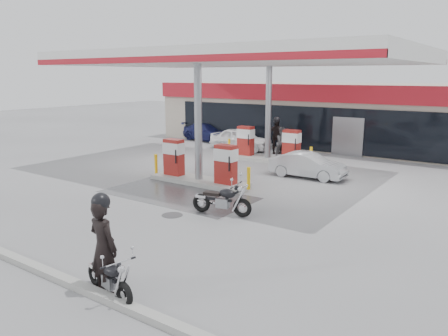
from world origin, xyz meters
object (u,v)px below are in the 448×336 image
object	(u,v)px
sedan_white	(241,139)
biker_walking	(276,137)
parked_car_left	(208,132)
pump_island_far	(268,148)
hatchback_silver	(308,165)
biker_main	(103,247)
pump_island_near	(199,167)
parked_motorcycle	(223,201)
attendant	(282,143)
main_motorcycle	(110,278)

from	to	relation	value
sedan_white	biker_walking	size ratio (longest dim) A/B	1.92
biker_walking	parked_car_left	bearing A→B (deg)	129.43
biker_walking	sedan_white	bearing A→B (deg)	145.34
pump_island_far	hatchback_silver	distance (m)	4.16
sedan_white	hatchback_silver	world-z (taller)	sedan_white
biker_main	hatchback_silver	xyz separation A→B (m)	(-0.95, 12.37, -0.47)
pump_island_near	hatchback_silver	bearing A→B (deg)	46.64
pump_island_near	hatchback_silver	world-z (taller)	pump_island_near
pump_island_far	sedan_white	size ratio (longest dim) A/B	1.32
parked_motorcycle	attendant	xyz separation A→B (m)	(-2.97, 9.99, 0.40)
sedan_white	parked_car_left	distance (m)	4.27
pump_island_near	biker_walking	size ratio (longest dim) A/B	2.53
pump_island_far	sedan_white	bearing A→B (deg)	144.71
parked_car_left	hatchback_silver	bearing A→B (deg)	-110.23
sedan_white	attendant	world-z (taller)	attendant
pump_island_near	sedan_white	bearing A→B (deg)	110.76
hatchback_silver	biker_walking	size ratio (longest dim) A/B	1.69
attendant	parked_car_left	xyz separation A→B (m)	(-7.34, 3.00, -0.26)
pump_island_far	parked_motorcycle	xyz separation A→B (m)	(3.33, -8.99, -0.23)
attendant	biker_main	bearing A→B (deg)	-142.26
hatchback_silver	biker_main	bearing A→B (deg)	-177.46
pump_island_far	main_motorcycle	world-z (taller)	pump_island_far
biker_main	biker_walking	distance (m)	17.69
biker_main	attendant	distance (m)	16.27
pump_island_near	sedan_white	distance (m)	8.77
pump_island_near	parked_car_left	world-z (taller)	pump_island_near
main_motorcycle	parked_car_left	bearing A→B (deg)	133.50
pump_island_far	parked_motorcycle	distance (m)	9.59
sedan_white	biker_walking	bearing A→B (deg)	-94.86
pump_island_near	biker_walking	xyz separation A→B (m)	(-0.66, 8.20, 0.30)
pump_island_near	parked_motorcycle	world-z (taller)	pump_island_near
pump_island_far	biker_walking	world-z (taller)	biker_walking
pump_island_far	biker_main	size ratio (longest dim) A/B	2.48
pump_island_near	biker_main	bearing A→B (deg)	-63.63
attendant	biker_walking	xyz separation A→B (m)	(-1.03, 1.20, 0.13)
main_motorcycle	biker_main	world-z (taller)	biker_main
pump_island_far	main_motorcycle	size ratio (longest dim) A/B	2.95
pump_island_far	parked_car_left	size ratio (longest dim) A/B	1.20
main_motorcycle	attendant	world-z (taller)	attendant
pump_island_far	attendant	size ratio (longest dim) A/B	2.92
main_motorcycle	parked_motorcycle	xyz separation A→B (m)	(-1.20, 5.82, 0.08)
parked_motorcycle	sedan_white	distance (m)	12.91
attendant	sedan_white	bearing A→B (deg)	94.48
biker_main	parked_motorcycle	xyz separation A→B (m)	(-1.02, 5.78, -0.55)
pump_island_far	main_motorcycle	xyz separation A→B (m)	(4.53, -14.80, -0.31)
attendant	biker_walking	world-z (taller)	biker_walking
pump_island_near	main_motorcycle	distance (m)	9.91
main_motorcycle	biker_walking	size ratio (longest dim) A/B	0.86
pump_island_far	hatchback_silver	world-z (taller)	pump_island_far
parked_car_left	biker_walking	distance (m)	6.58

